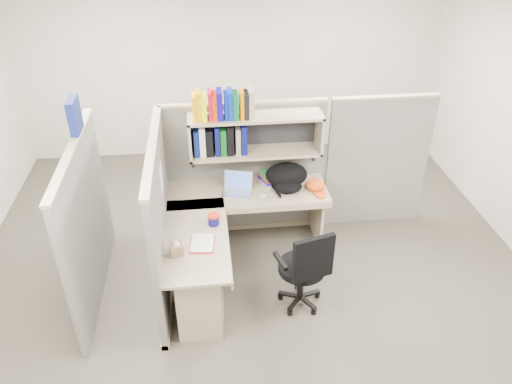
{
  "coord_description": "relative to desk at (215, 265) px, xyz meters",
  "views": [
    {
      "loc": [
        -0.42,
        -4.02,
        3.62
      ],
      "look_at": [
        0.05,
        0.25,
        0.91
      ],
      "focal_mm": 35.0,
      "sensor_mm": 36.0,
      "label": 1
    }
  ],
  "objects": [
    {
      "name": "desk",
      "position": [
        0.0,
        0.0,
        0.0
      ],
      "size": [
        1.74,
        1.75,
        0.73
      ],
      "color": "gray",
      "rests_on": "ground"
    },
    {
      "name": "task_chair",
      "position": [
        0.84,
        -0.19,
        -0.1
      ],
      "size": [
        0.55,
        0.5,
        0.96
      ],
      "color": "black",
      "rests_on": "ground"
    },
    {
      "name": "book_stack",
      "position": [
        0.66,
        1.01,
        0.35
      ],
      "size": [
        0.25,
        0.28,
        0.11
      ],
      "primitive_type": null,
      "rotation": [
        0.0,
        0.0,
        0.37
      ],
      "color": "slate",
      "rests_on": "desk"
    },
    {
      "name": "snack_canister",
      "position": [
        0.01,
        0.27,
        0.35
      ],
      "size": [
        0.11,
        0.11,
        0.11
      ],
      "color": "#0F0E55",
      "rests_on": "desk"
    },
    {
      "name": "backpack",
      "position": [
        0.84,
        0.86,
        0.43
      ],
      "size": [
        0.48,
        0.38,
        0.27
      ],
      "primitive_type": null,
      "rotation": [
        0.0,
        0.0,
        -0.06
      ],
      "color": "black",
      "rests_on": "desk"
    },
    {
      "name": "mouse",
      "position": [
        0.56,
        0.71,
        0.31
      ],
      "size": [
        0.1,
        0.08,
        0.03
      ],
      "primitive_type": "ellipsoid",
      "rotation": [
        0.0,
        0.0,
        -0.29
      ],
      "color": "#96B3D5",
      "rests_on": "desk"
    },
    {
      "name": "loose_paper",
      "position": [
        -0.1,
        -0.01,
        0.29
      ],
      "size": [
        0.23,
        0.3,
        0.0
      ],
      "primitive_type": null,
      "rotation": [
        0.0,
        0.0,
        -0.1
      ],
      "color": "white",
      "rests_on": "desk"
    },
    {
      "name": "tissue_box",
      "position": [
        -0.34,
        -0.15,
        0.38
      ],
      "size": [
        0.13,
        0.13,
        0.18
      ],
      "primitive_type": null,
      "rotation": [
        0.0,
        0.0,
        0.19
      ],
      "color": "#8E7050",
      "rests_on": "desk"
    },
    {
      "name": "orange_cap",
      "position": [
        1.15,
        0.81,
        0.35
      ],
      "size": [
        0.26,
        0.29,
        0.11
      ],
      "primitive_type": null,
      "rotation": [
        0.0,
        0.0,
        0.29
      ],
      "color": "#D04612",
      "rests_on": "desk"
    },
    {
      "name": "laptop",
      "position": [
        0.28,
        0.81,
        0.4
      ],
      "size": [
        0.38,
        0.38,
        0.22
      ],
      "primitive_type": null,
      "rotation": [
        0.0,
        0.0,
        -0.26
      ],
      "color": "silver",
      "rests_on": "desk"
    },
    {
      "name": "ground",
      "position": [
        0.41,
        0.29,
        -0.44
      ],
      "size": [
        6.0,
        6.0,
        0.0
      ],
      "primitive_type": "plane",
      "color": "#36302A",
      "rests_on": "ground"
    },
    {
      "name": "room_shell",
      "position": [
        0.41,
        0.29,
        1.18
      ],
      "size": [
        6.0,
        6.0,
        6.0
      ],
      "color": "beige",
      "rests_on": "ground"
    },
    {
      "name": "cubicle",
      "position": [
        0.04,
        0.74,
        0.47
      ],
      "size": [
        3.79,
        1.84,
        1.95
      ],
      "color": "#5B5C57",
      "rests_on": "ground"
    },
    {
      "name": "paper_cup",
      "position": [
        0.38,
        1.05,
        0.34
      ],
      "size": [
        0.08,
        0.08,
        0.09
      ],
      "primitive_type": "cylinder",
      "rotation": [
        0.0,
        0.0,
        0.25
      ],
      "color": "white",
      "rests_on": "desk"
    }
  ]
}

